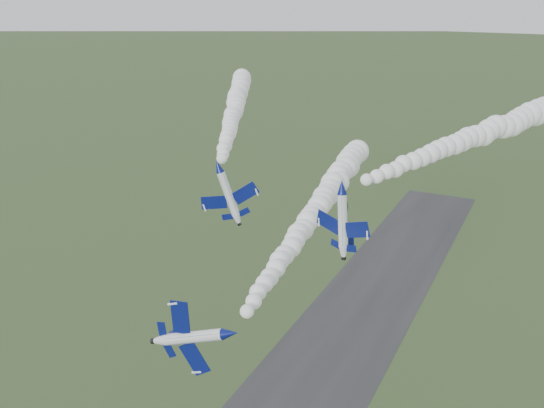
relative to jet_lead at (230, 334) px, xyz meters
The scene contains 7 objects.
runway 48.43m from the jet_lead, 98.64° to the left, with size 24.00×260.00×0.04m, color #2D2D2F.
jet_lead is the anchor object (origin of this frame).
smoke_trail_jet_lead 39.04m from the jet_lead, 97.35° to the left, with size 5.22×72.46×5.22m, color white, non-canonical shape.
jet_pair_left 31.27m from the jet_lead, 122.97° to the left, with size 8.94×10.70×3.63m.
smoke_trail_jet_pair_left 65.15m from the jet_lead, 118.83° to the left, with size 4.64×64.35×4.64m, color white, non-canonical shape.
jet_pair_right 26.50m from the jet_lead, 78.11° to the left, with size 9.86×11.35×2.96m.
smoke_trail_jet_pair_right 59.16m from the jet_lead, 71.09° to the left, with size 5.12×62.76×5.12m, color white, non-canonical shape.
Camera 1 is at (36.55, -56.57, 72.97)m, focal length 40.00 mm.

